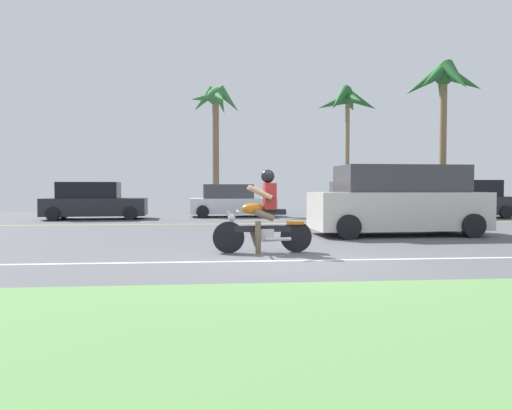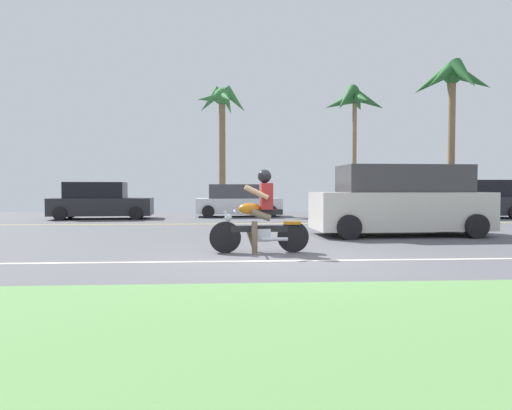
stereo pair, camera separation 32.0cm
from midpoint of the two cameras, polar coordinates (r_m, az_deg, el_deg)
The scene contains 13 objects.
ground at distance 11.38m, azimuth 1.03°, elevation -4.66°, with size 56.00×30.00×0.04m, color #545459.
grass_median at distance 4.49m, azimuth 11.10°, elevation -14.53°, with size 56.00×3.80×0.06m, color #5B8C4C.
lane_line_near at distance 8.43m, azimuth 3.23°, elevation -6.86°, with size 50.40×0.12×0.01m, color silver.
lane_line_far at distance 17.10m, azimuth -1.04°, elevation -2.32°, with size 50.40×0.12×0.01m, color yellow.
motorcyclist at distance 9.39m, azimuth -0.05°, elevation -1.57°, with size 2.03×0.66×1.70m.
suv_nearby at distance 13.52m, azimuth 16.51°, elevation 0.43°, with size 4.99×2.20×1.95m.
parked_car_0 at distance 20.92m, azimuth -19.80°, elevation 0.36°, with size 4.31×2.04×1.58m.
parked_car_1 at distance 21.49m, azimuth -3.49°, elevation 0.43°, with size 3.99×1.96×1.50m.
parked_car_2 at distance 21.38m, azimuth 12.36°, elevation 0.51°, with size 3.88×1.87×1.62m.
parked_car_3 at distance 22.68m, azimuth 23.97°, elevation 0.54°, with size 4.22×1.92×1.68m.
palm_tree_0 at distance 26.38m, azimuth 21.78°, elevation 13.29°, with size 4.09×3.98×7.88m.
palm_tree_1 at distance 24.30m, azimuth -5.41°, elevation 11.65°, with size 2.82×2.91×6.62m.
palm_tree_2 at distance 25.43m, azimuth 10.89°, elevation 11.96°, with size 3.37×3.46×6.73m.
Camera 1 is at (-1.37, -8.22, 1.31)m, focal length 32.42 mm.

